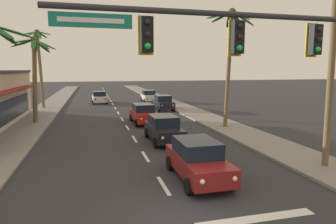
{
  "coord_description": "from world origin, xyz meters",
  "views": [
    {
      "loc": [
        -2.66,
        -8.32,
        4.64
      ],
      "look_at": [
        1.55,
        8.0,
        2.2
      ],
      "focal_mm": 31.61,
      "sensor_mm": 36.0,
      "label": 1
    }
  ],
  "objects_px": {
    "sedan_oncoming_far": "(99,97)",
    "palm_left_third": "(34,62)",
    "palm_left_farthest": "(39,56)",
    "sedan_lead_at_stop_bar": "(198,159)",
    "palm_right_nearest": "(335,14)",
    "palm_right_second": "(230,39)",
    "sedan_parked_nearest_kerb": "(163,102)",
    "traffic_signal_mast": "(288,56)",
    "sedan_third_in_queue": "(164,128)",
    "sedan_parked_mid_kerb": "(149,96)",
    "sedan_fifth_in_queue": "(143,114)"
  },
  "relations": [
    {
      "from": "sedan_third_in_queue",
      "to": "sedan_parked_nearest_kerb",
      "type": "distance_m",
      "value": 15.14
    },
    {
      "from": "sedan_lead_at_stop_bar",
      "to": "palm_left_farthest",
      "type": "bearing_deg",
      "value": 111.06
    },
    {
      "from": "sedan_fifth_in_queue",
      "to": "sedan_parked_nearest_kerb",
      "type": "distance_m",
      "value": 8.74
    },
    {
      "from": "palm_right_second",
      "to": "sedan_lead_at_stop_bar",
      "type": "bearing_deg",
      "value": -122.14
    },
    {
      "from": "sedan_oncoming_far",
      "to": "palm_left_third",
      "type": "bearing_deg",
      "value": -110.79
    },
    {
      "from": "sedan_third_in_queue",
      "to": "palm_right_second",
      "type": "bearing_deg",
      "value": 26.83
    },
    {
      "from": "sedan_third_in_queue",
      "to": "palm_right_second",
      "type": "relative_size",
      "value": 0.48
    },
    {
      "from": "sedan_lead_at_stop_bar",
      "to": "sedan_parked_mid_kerb",
      "type": "height_order",
      "value": "same"
    },
    {
      "from": "sedan_parked_nearest_kerb",
      "to": "palm_right_nearest",
      "type": "relative_size",
      "value": 0.48
    },
    {
      "from": "palm_left_farthest",
      "to": "palm_right_second",
      "type": "distance_m",
      "value": 22.91
    },
    {
      "from": "sedan_oncoming_far",
      "to": "sedan_parked_mid_kerb",
      "type": "height_order",
      "value": "same"
    },
    {
      "from": "sedan_parked_nearest_kerb",
      "to": "sedan_parked_mid_kerb",
      "type": "xyz_separation_m",
      "value": [
        0.01,
        8.82,
        0.0
      ]
    },
    {
      "from": "palm_left_farthest",
      "to": "sedan_oncoming_far",
      "type": "bearing_deg",
      "value": 31.16
    },
    {
      "from": "palm_right_nearest",
      "to": "sedan_parked_mid_kerb",
      "type": "bearing_deg",
      "value": 94.84
    },
    {
      "from": "sedan_parked_mid_kerb",
      "to": "palm_right_nearest",
      "type": "distance_m",
      "value": 31.24
    },
    {
      "from": "traffic_signal_mast",
      "to": "sedan_parked_mid_kerb",
      "type": "bearing_deg",
      "value": 86.48
    },
    {
      "from": "sedan_third_in_queue",
      "to": "palm_left_farthest",
      "type": "bearing_deg",
      "value": 117.93
    },
    {
      "from": "sedan_oncoming_far",
      "to": "sedan_parked_nearest_kerb",
      "type": "distance_m",
      "value": 11.04
    },
    {
      "from": "traffic_signal_mast",
      "to": "sedan_fifth_in_queue",
      "type": "relative_size",
      "value": 2.39
    },
    {
      "from": "palm_left_farthest",
      "to": "palm_right_second",
      "type": "height_order",
      "value": "palm_right_second"
    },
    {
      "from": "sedan_lead_at_stop_bar",
      "to": "palm_right_second",
      "type": "distance_m",
      "value": 13.1
    },
    {
      "from": "sedan_fifth_in_queue",
      "to": "palm_right_nearest",
      "type": "distance_m",
      "value": 16.33
    },
    {
      "from": "sedan_third_in_queue",
      "to": "palm_right_second",
      "type": "xyz_separation_m",
      "value": [
        6.0,
        3.03,
        6.1
      ]
    },
    {
      "from": "palm_right_second",
      "to": "sedan_parked_nearest_kerb",
      "type": "bearing_deg",
      "value": 102.06
    },
    {
      "from": "sedan_oncoming_far",
      "to": "palm_left_third",
      "type": "height_order",
      "value": "palm_left_third"
    },
    {
      "from": "palm_right_second",
      "to": "palm_right_nearest",
      "type": "bearing_deg",
      "value": -89.48
    },
    {
      "from": "sedan_lead_at_stop_bar",
      "to": "palm_right_nearest",
      "type": "height_order",
      "value": "palm_right_nearest"
    },
    {
      "from": "sedan_oncoming_far",
      "to": "sedan_fifth_in_queue",
      "type": "bearing_deg",
      "value": -78.67
    },
    {
      "from": "sedan_oncoming_far",
      "to": "palm_right_second",
      "type": "height_order",
      "value": "palm_right_second"
    },
    {
      "from": "traffic_signal_mast",
      "to": "sedan_third_in_queue",
      "type": "bearing_deg",
      "value": 97.95
    },
    {
      "from": "palm_left_farthest",
      "to": "sedan_parked_nearest_kerb",
      "type": "bearing_deg",
      "value": -18.2
    },
    {
      "from": "sedan_third_in_queue",
      "to": "sedan_parked_nearest_kerb",
      "type": "height_order",
      "value": "same"
    },
    {
      "from": "palm_left_farthest",
      "to": "sedan_lead_at_stop_bar",
      "type": "bearing_deg",
      "value": -68.94
    },
    {
      "from": "palm_right_nearest",
      "to": "sedan_third_in_queue",
      "type": "bearing_deg",
      "value": 131.21
    },
    {
      "from": "sedan_lead_at_stop_bar",
      "to": "palm_right_second",
      "type": "relative_size",
      "value": 0.48
    },
    {
      "from": "traffic_signal_mast",
      "to": "sedan_parked_mid_kerb",
      "type": "height_order",
      "value": "traffic_signal_mast"
    },
    {
      "from": "palm_left_farthest",
      "to": "sedan_third_in_queue",
      "type": "bearing_deg",
      "value": -62.07
    },
    {
      "from": "traffic_signal_mast",
      "to": "sedan_oncoming_far",
      "type": "relative_size",
      "value": 2.37
    },
    {
      "from": "sedan_lead_at_stop_bar",
      "to": "palm_right_second",
      "type": "height_order",
      "value": "palm_right_second"
    },
    {
      "from": "sedan_fifth_in_queue",
      "to": "palm_left_third",
      "type": "height_order",
      "value": "palm_left_third"
    },
    {
      "from": "sedan_third_in_queue",
      "to": "palm_left_third",
      "type": "relative_size",
      "value": 0.61
    },
    {
      "from": "palm_right_nearest",
      "to": "sedan_parked_nearest_kerb",
      "type": "bearing_deg",
      "value": 96.81
    },
    {
      "from": "traffic_signal_mast",
      "to": "sedan_parked_mid_kerb",
      "type": "relative_size",
      "value": 2.4
    },
    {
      "from": "sedan_parked_nearest_kerb",
      "to": "palm_left_farthest",
      "type": "xyz_separation_m",
      "value": [
        -13.69,
        4.5,
        5.37
      ]
    },
    {
      "from": "sedan_lead_at_stop_bar",
      "to": "sedan_parked_mid_kerb",
      "type": "distance_m",
      "value": 30.56
    },
    {
      "from": "palm_right_nearest",
      "to": "palm_right_second",
      "type": "distance_m",
      "value": 9.99
    },
    {
      "from": "palm_left_third",
      "to": "palm_right_nearest",
      "type": "relative_size",
      "value": 0.8
    },
    {
      "from": "traffic_signal_mast",
      "to": "palm_right_second",
      "type": "distance_m",
      "value": 14.17
    },
    {
      "from": "sedan_lead_at_stop_bar",
      "to": "palm_left_farthest",
      "type": "xyz_separation_m",
      "value": [
        -10.02,
        26.02,
        5.37
      ]
    },
    {
      "from": "traffic_signal_mast",
      "to": "sedan_oncoming_far",
      "type": "bearing_deg",
      "value": 98.31
    }
  ]
}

